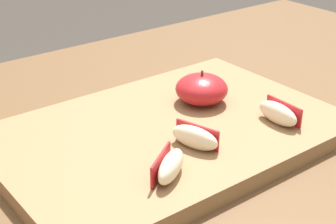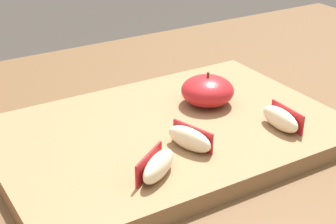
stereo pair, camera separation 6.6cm
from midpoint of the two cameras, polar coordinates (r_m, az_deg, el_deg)
The scene contains 6 objects.
dining_table at distance 0.73m, azimuth 1.71°, elevation -10.17°, with size 1.39×0.79×0.74m.
cutting_board at distance 0.67m, azimuth 2.80°, elevation -2.42°, with size 0.44×0.29×0.02m.
apple_half_skin_up at distance 0.72m, azimuth 6.93°, elevation 2.27°, with size 0.07×0.07×0.05m.
apple_wedge_back at distance 0.56m, azimuth 2.24°, elevation -5.98°, with size 0.06×0.05×0.03m.
apple_wedge_front at distance 0.68m, azimuth 14.93°, elevation -0.79°, with size 0.02×0.06×0.03m.
apple_wedge_near_knife at distance 0.61m, azimuth 5.20°, elevation -3.06°, with size 0.04×0.06×0.03m.
Camera 2 is at (-0.30, -0.51, 1.07)m, focal length 56.02 mm.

